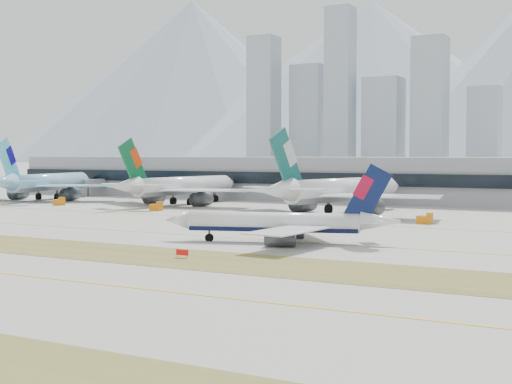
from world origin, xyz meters
The scene contains 11 objects.
ground centered at (0.00, 0.00, 0.00)m, with size 3000.00×3000.00×0.00m, color #A9A79E.
taxiing_airliner centered at (26.29, -7.48, 3.49)m, with size 42.00×35.72×14.47m.
widebody_korean centered at (-99.94, 62.77, 5.82)m, with size 60.13×59.73×21.89m.
widebody_eva centered at (-44.96, 64.74, 5.59)m, with size 58.61×57.76×21.05m.
widebody_cathay centered at (12.40, 55.19, 6.04)m, with size 62.12×61.85×22.73m.
terminal centered at (0.00, 114.84, 7.50)m, with size 280.00×43.10×15.00m.
hold_sign_right centered at (21.33, -32.00, 0.88)m, with size 2.20×0.15×1.35m.
gse_c centered at (39.93, 39.61, 1.05)m, with size 3.55×2.00×2.60m.
gse_b centered at (-37.43, 42.15, 1.05)m, with size 3.55×2.00×2.60m.
gse_a centered at (-77.03, 45.19, 1.05)m, with size 3.55×2.00×2.60m.
city_skyline centered at (-106.76, 453.42, 49.80)m, with size 342.00×49.80×140.00m.
Camera 1 is at (82.29, -122.17, 15.83)m, focal length 50.00 mm.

